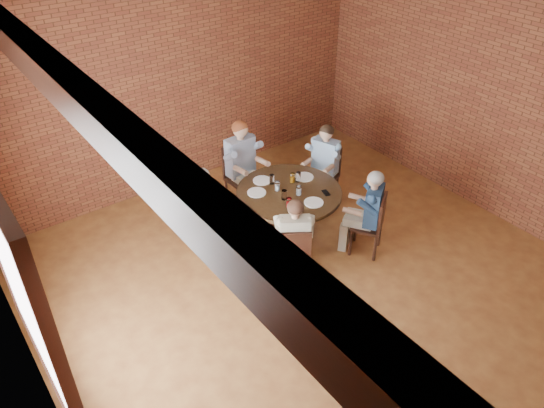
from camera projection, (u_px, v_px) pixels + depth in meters
floor at (324, 295)px, 6.70m from camera, size 7.00×7.00×0.00m
ceiling at (345, 21)px, 4.77m from camera, size 7.00×7.00×0.00m
wall_back at (179, 82)px, 8.05m from camera, size 7.00×0.00×7.00m
wall_left at (22, 313)px, 4.15m from camera, size 0.00×7.00×7.00m
wall_right at (508, 107)px, 7.32m from camera, size 0.00×7.00×7.00m
ceiling_beam at (81, 101)px, 3.64m from camera, size 0.22×6.90×0.26m
window at (19, 285)px, 4.47m from camera, size 0.10×2.16×2.36m
dining_table at (289, 204)px, 7.43m from camera, size 1.46×1.46×0.75m
chair_a at (325, 171)px, 8.22m from camera, size 0.53×0.53×0.92m
diner_a at (323, 165)px, 8.08m from camera, size 0.76×0.70×1.30m
chair_b at (240, 172)px, 8.15m from camera, size 0.48×0.48×0.97m
diner_b at (243, 165)px, 8.00m from camera, size 0.61×0.73×1.39m
chair_c at (203, 217)px, 7.25m from camera, size 0.51×0.51×0.89m
diner_c at (208, 208)px, 7.19m from camera, size 0.72×0.67×1.24m
chair_d at (294, 254)px, 6.60m from camera, size 0.54×0.54×0.89m
diner_d at (294, 241)px, 6.59m from camera, size 0.73×0.76×1.26m
chair_e at (373, 223)px, 7.13m from camera, size 0.55×0.55×0.91m
diner_e at (368, 213)px, 7.07m from camera, size 0.75×0.78×1.28m
plate_a at (304, 177)px, 7.59m from camera, size 0.26×0.26×0.01m
plate_b at (262, 181)px, 7.51m from camera, size 0.26×0.26×0.01m
plate_c at (257, 193)px, 7.26m from camera, size 0.26×0.26×0.01m
plate_d at (314, 202)px, 7.06m from camera, size 0.26×0.26×0.01m
glass_a at (298, 177)px, 7.48m from camera, size 0.07×0.07×0.14m
glass_b at (293, 178)px, 7.46m from camera, size 0.07×0.07×0.14m
glass_c at (272, 179)px, 7.42m from camera, size 0.07×0.07×0.14m
glass_d at (277, 186)px, 7.28m from camera, size 0.07×0.07×0.14m
glass_e at (284, 195)px, 7.10m from camera, size 0.07×0.07×0.14m
glass_f at (289, 203)px, 6.95m from camera, size 0.07×0.07×0.14m
glass_g at (299, 190)px, 7.19m from camera, size 0.07×0.07×0.14m
smartphone at (326, 193)px, 7.26m from camera, size 0.11×0.16×0.01m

